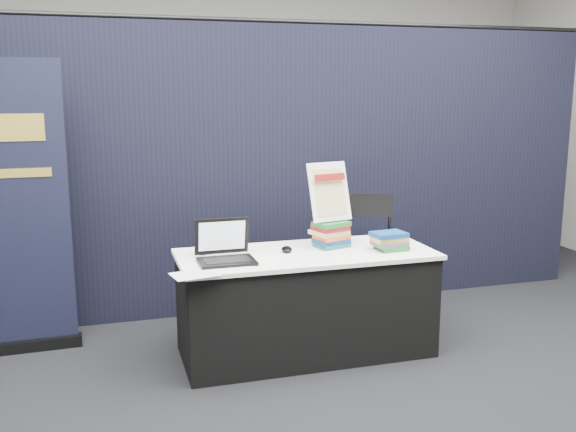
{
  "coord_description": "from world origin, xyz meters",
  "views": [
    {
      "loc": [
        -1.37,
        -3.61,
        1.87
      ],
      "look_at": [
        -0.13,
        0.55,
        1.02
      ],
      "focal_mm": 40.0,
      "sensor_mm": 36.0,
      "label": 1
    }
  ],
  "objects_px": {
    "display_table": "(306,303)",
    "info_sign": "(329,192)",
    "book_stack_tall": "(330,234)",
    "stacking_chair": "(373,256)",
    "pullup_banner": "(8,227)",
    "book_stack_short": "(390,241)",
    "laptop": "(225,252)"
  },
  "relations": [
    {
      "from": "display_table",
      "to": "stacking_chair",
      "type": "xyz_separation_m",
      "value": [
        0.68,
        0.37,
        0.2
      ]
    },
    {
      "from": "display_table",
      "to": "book_stack_tall",
      "type": "bearing_deg",
      "value": 24.41
    },
    {
      "from": "display_table",
      "to": "book_stack_short",
      "type": "height_order",
      "value": "book_stack_short"
    },
    {
      "from": "stacking_chair",
      "to": "pullup_banner",
      "type": "bearing_deg",
      "value": -164.14
    },
    {
      "from": "display_table",
      "to": "book_stack_short",
      "type": "distance_m",
      "value": 0.74
    },
    {
      "from": "display_table",
      "to": "stacking_chair",
      "type": "height_order",
      "value": "stacking_chair"
    },
    {
      "from": "info_sign",
      "to": "pullup_banner",
      "type": "xyz_separation_m",
      "value": [
        -2.22,
        0.49,
        -0.22
      ]
    },
    {
      "from": "laptop",
      "to": "pullup_banner",
      "type": "height_order",
      "value": "pullup_banner"
    },
    {
      "from": "display_table",
      "to": "info_sign",
      "type": "xyz_separation_m",
      "value": [
        0.22,
        0.13,
        0.77
      ]
    },
    {
      "from": "laptop",
      "to": "pullup_banner",
      "type": "bearing_deg",
      "value": 153.54
    },
    {
      "from": "display_table",
      "to": "pullup_banner",
      "type": "bearing_deg",
      "value": 162.76
    },
    {
      "from": "pullup_banner",
      "to": "stacking_chair",
      "type": "relative_size",
      "value": 2.0
    },
    {
      "from": "book_stack_tall",
      "to": "book_stack_short",
      "type": "distance_m",
      "value": 0.43
    },
    {
      "from": "display_table",
      "to": "laptop",
      "type": "relative_size",
      "value": 4.86
    },
    {
      "from": "book_stack_short",
      "to": "pullup_banner",
      "type": "relative_size",
      "value": 0.11
    },
    {
      "from": "display_table",
      "to": "pullup_banner",
      "type": "distance_m",
      "value": 2.16
    },
    {
      "from": "book_stack_short",
      "to": "book_stack_tall",
      "type": "bearing_deg",
      "value": 151.68
    },
    {
      "from": "laptop",
      "to": "stacking_chair",
      "type": "height_order",
      "value": "stacking_chair"
    },
    {
      "from": "display_table",
      "to": "info_sign",
      "type": "distance_m",
      "value": 0.81
    },
    {
      "from": "info_sign",
      "to": "pullup_banner",
      "type": "distance_m",
      "value": 2.28
    },
    {
      "from": "book_stack_tall",
      "to": "book_stack_short",
      "type": "xyz_separation_m",
      "value": [
        0.38,
        -0.2,
        -0.03
      ]
    },
    {
      "from": "book_stack_short",
      "to": "info_sign",
      "type": "xyz_separation_m",
      "value": [
        -0.38,
        0.23,
        0.33
      ]
    },
    {
      "from": "pullup_banner",
      "to": "info_sign",
      "type": "bearing_deg",
      "value": -14.21
    },
    {
      "from": "stacking_chair",
      "to": "laptop",
      "type": "bearing_deg",
      "value": -139.43
    },
    {
      "from": "display_table",
      "to": "book_stack_short",
      "type": "bearing_deg",
      "value": -10.08
    },
    {
      "from": "book_stack_short",
      "to": "info_sign",
      "type": "height_order",
      "value": "info_sign"
    },
    {
      "from": "stacking_chair",
      "to": "book_stack_tall",
      "type": "bearing_deg",
      "value": -128.32
    },
    {
      "from": "laptop",
      "to": "book_stack_tall",
      "type": "relative_size",
      "value": 1.39
    },
    {
      "from": "book_stack_tall",
      "to": "info_sign",
      "type": "distance_m",
      "value": 0.3
    },
    {
      "from": "book_stack_tall",
      "to": "info_sign",
      "type": "relative_size",
      "value": 0.61
    },
    {
      "from": "book_stack_tall",
      "to": "stacking_chair",
      "type": "height_order",
      "value": "stacking_chair"
    },
    {
      "from": "book_stack_tall",
      "to": "pullup_banner",
      "type": "relative_size",
      "value": 0.13
    }
  ]
}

